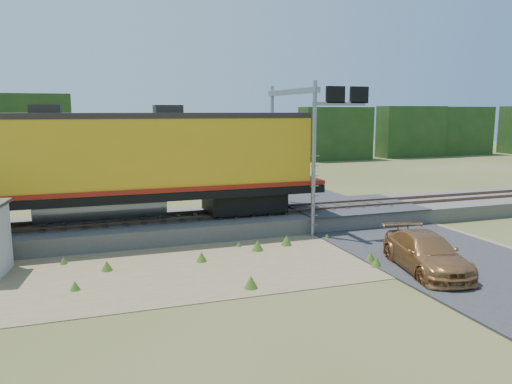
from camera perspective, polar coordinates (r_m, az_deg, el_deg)
name	(u,v)px	position (r m, az deg, el deg)	size (l,w,h in m)	color
ground	(272,261)	(20.59, 1.86, -7.94)	(140.00, 140.00, 0.00)	#475123
ballast	(231,221)	(25.99, -2.86, -3.38)	(70.00, 5.00, 0.80)	slate
rails	(231,212)	(25.89, -2.87, -2.35)	(70.00, 1.54, 0.16)	brown
dirt_shoulder	(222,262)	(20.45, -3.94, -8.03)	(26.00, 8.00, 0.03)	#8C7754
road	(406,241)	(24.46, 16.80, -5.34)	(7.00, 66.00, 0.86)	#38383A
tree_line_north	(150,138)	(56.88, -11.97, 6.04)	(130.00, 3.00, 6.50)	#1A3714
weed_clumps	(187,270)	(19.77, -7.88, -8.77)	(15.00, 6.20, 0.56)	#41681D
locomotive	(92,162)	(24.48, -18.24, 3.31)	(21.89, 3.34, 5.65)	black
signal_gantry	(303,121)	(26.02, 5.44, 8.13)	(2.97, 6.20, 7.49)	gray
car	(426,253)	(20.25, 18.89, -6.63)	(2.01, 4.95, 1.44)	#A76F3E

